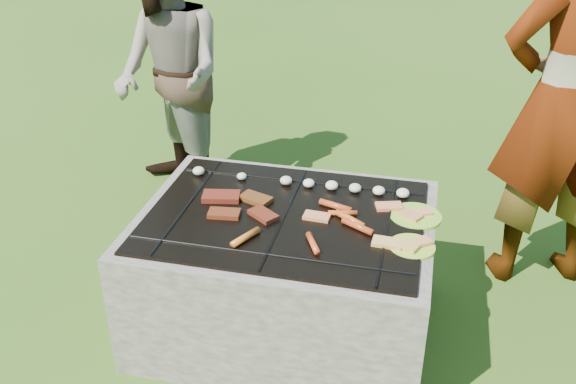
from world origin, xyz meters
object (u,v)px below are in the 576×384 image
bystander (169,76)px  fire_pit (286,275)px  cook (567,103)px  plate_near (412,246)px  plate_far (415,216)px

bystander → fire_pit: bearing=-5.1°
cook → bystander: 2.23m
fire_pit → plate_near: bearing=-12.3°
plate_near → bystander: bearing=141.5°
bystander → plate_far: bearing=10.8°
fire_pit → cook: 1.56m
plate_far → plate_near: 0.25m
fire_pit → plate_near: 0.66m
fire_pit → plate_near: plate_near is taller
plate_far → plate_near: size_ratio=1.15×
plate_near → fire_pit: bearing=167.7°
fire_pit → plate_far: plate_far is taller
plate_far → cook: (0.64, 0.59, 0.37)m
plate_far → bystander: bystander is taller
bystander → plate_near: bearing=4.8°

